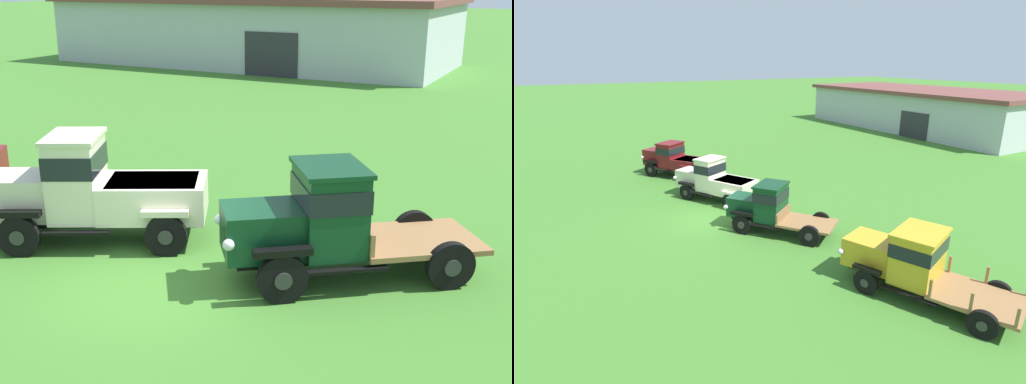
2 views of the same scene
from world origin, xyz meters
The scene contains 6 objects.
ground_plane centered at (0.00, 0.00, 0.00)m, with size 240.00×240.00×0.00m, color #3D7528.
farm_shed centered at (-13.19, 28.72, 2.09)m, with size 24.70×10.74×4.14m.
vintage_truck_foreground_near centered at (-7.91, 0.56, 1.10)m, with size 4.55×3.73×2.13m.
vintage_truck_second_in_line centered at (-2.39, 1.05, 1.08)m, with size 4.75×3.43×2.24m.
vintage_truck_midrow_center centered at (2.41, 1.58, 1.09)m, with size 4.62×4.02×2.11m.
vintage_truck_far_side centered at (8.72, 3.07, 1.12)m, with size 5.59×3.56×2.15m.
Camera 2 is at (16.26, -6.15, 7.02)m, focal length 28.00 mm.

